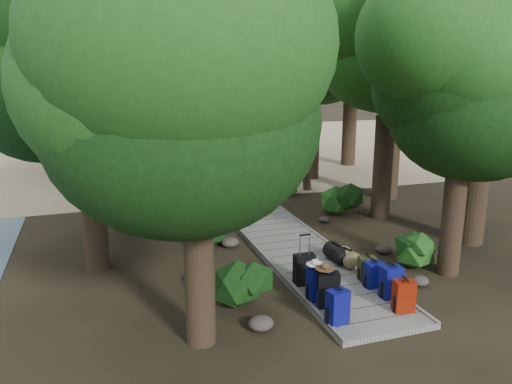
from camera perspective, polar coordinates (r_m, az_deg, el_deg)
name	(u,v)px	position (r m, az deg, el deg)	size (l,w,h in m)	color
ground	(288,245)	(13.53, 3.69, -6.06)	(120.00, 120.00, 0.00)	#322919
sand_beach	(183,151)	(28.55, -8.39, 4.67)	(40.00, 22.00, 0.02)	tan
boardwalk	(275,231)	(14.39, 2.20, -4.53)	(2.00, 12.00, 0.12)	gray
backpack_left_a	(338,305)	(9.39, 9.31, -12.62)	(0.38, 0.27, 0.71)	navy
backpack_left_b	(328,288)	(9.94, 8.26, -10.78)	(0.42, 0.30, 0.77)	black
backpack_left_c	(317,282)	(10.20, 7.02, -10.17)	(0.40, 0.28, 0.74)	navy
backpack_right_a	(404,294)	(10.09, 16.54, -11.16)	(0.38, 0.27, 0.68)	maroon
backpack_right_b	(391,280)	(10.57, 15.19, -9.72)	(0.41, 0.28, 0.73)	navy
backpack_right_c	(373,273)	(10.98, 13.26, -9.01)	(0.36, 0.25, 0.61)	navy
backpack_right_d	(367,267)	(11.33, 12.58, -8.35)	(0.37, 0.27, 0.57)	#383C1C
duffel_right_khaki	(347,257)	(12.06, 10.39, -7.33)	(0.36, 0.54, 0.36)	olive
duffel_right_black	(336,252)	(12.27, 9.16, -6.84)	(0.39, 0.62, 0.39)	black
suitcase_on_boardwalk	(304,269)	(10.84, 5.52, -8.79)	(0.44, 0.24, 0.68)	black
lone_suitcase_on_sand	(224,173)	(20.92, -3.68, 2.16)	(0.38, 0.22, 0.60)	black
hat_brown	(325,266)	(9.78, 7.87, -8.37)	(0.37, 0.37, 0.11)	#51351E
hat_white	(315,262)	(10.04, 6.77, -7.91)	(0.36, 0.36, 0.12)	silver
kayak	(136,175)	(21.77, -13.51, 1.89)	(0.68, 3.09, 0.31)	#B20F11
sun_lounger	(266,164)	(22.68, 1.12, 3.18)	(0.63, 1.94, 0.63)	silver
tree_right_a	(462,123)	(11.73, 22.52, 7.34)	(4.20, 4.20, 6.99)	black
tree_right_b	(490,50)	(14.13, 25.16, 14.53)	(5.69, 5.69, 10.15)	black
tree_right_c	(388,81)	(15.72, 14.87, 12.12)	(4.89, 4.89, 8.46)	black
tree_right_d	(396,34)	(18.33, 15.75, 16.96)	(6.24, 6.24, 11.44)	black
tree_right_e	(314,63)	(21.04, 6.61, 14.48)	(5.34, 5.34, 9.61)	black
tree_right_f	(352,64)	(24.27, 10.95, 14.22)	(5.35, 5.35, 9.56)	black
tree_left_a	(195,133)	(7.95, -6.95, 6.67)	(4.39, 4.39, 7.31)	black
tree_left_b	(84,97)	(11.74, -19.06, 10.18)	(4.46, 4.46, 8.02)	black
tree_left_c	(116,97)	(14.63, -15.73, 10.46)	(4.43, 4.43, 7.71)	black
tree_back_a	(152,77)	(26.32, -11.84, 12.69)	(4.74, 4.74, 8.21)	black
tree_back_b	(217,59)	(28.64, -4.48, 14.91)	(5.64, 5.64, 10.07)	black
tree_back_c	(263,74)	(29.56, 0.82, 13.36)	(4.70, 4.70, 8.46)	black
tree_back_d	(67,81)	(25.68, -20.77, 11.78)	(4.78, 4.78, 7.97)	black
palm_right_a	(310,93)	(19.19, 6.19, 11.18)	(4.33, 4.33, 7.38)	#134011
palm_right_b	(301,73)	(24.36, 5.16, 13.43)	(4.52, 4.52, 8.73)	#134011
palm_right_c	(232,81)	(25.16, -2.78, 12.52)	(4.95, 4.95, 7.87)	#134011
palm_left_a	(87,102)	(18.66, -18.71, 9.72)	(4.34, 4.34, 6.91)	#134011
rock_left_a	(261,323)	(9.40, 0.57, -14.77)	(0.47, 0.42, 0.26)	#4C473F
rock_left_b	(194,278)	(11.33, -7.14, -9.76)	(0.36, 0.32, 0.20)	#4C473F
rock_left_c	(230,242)	(13.34, -2.96, -5.77)	(0.47, 0.42, 0.26)	#4C473F
rock_left_d	(178,222)	(15.33, -8.90, -3.39)	(0.33, 0.29, 0.18)	#4C473F
rock_right_a	(420,281)	(11.66, 18.21, -9.63)	(0.40, 0.36, 0.22)	#4C473F
rock_right_b	(383,249)	(13.31, 14.37, -6.33)	(0.41, 0.37, 0.23)	#4C473F
rock_right_c	(324,220)	(15.51, 7.77, -3.14)	(0.33, 0.29, 0.18)	#4C473F
shrub_left_a	(243,282)	(10.10, -1.47, -10.28)	(1.11, 1.11, 1.00)	#1A4F17
shrub_left_b	(204,228)	(13.46, -5.94, -4.13)	(1.02, 1.02, 0.92)	#1A4F17
shrub_left_c	(170,193)	(16.78, -9.84, -0.14)	(1.29, 1.29, 1.16)	#1A4F17
shrub_right_a	(420,248)	(12.59, 18.21, -6.06)	(1.06, 1.06, 0.95)	#1A4F17
shrub_right_b	(342,199)	(16.32, 9.79, -0.81)	(1.13, 1.13, 1.01)	#1A4F17
shrub_right_c	(283,183)	(18.67, 3.10, 0.99)	(0.92, 0.92, 0.83)	#1A4F17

